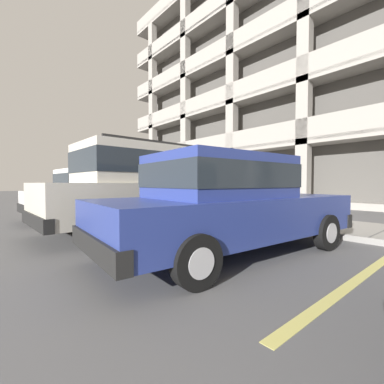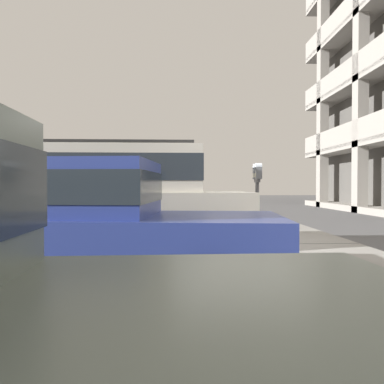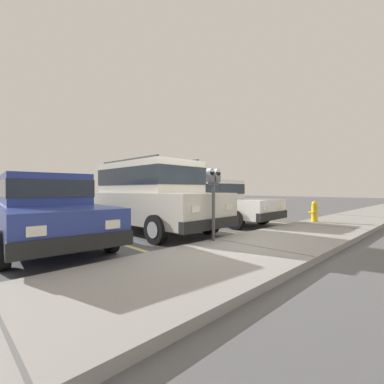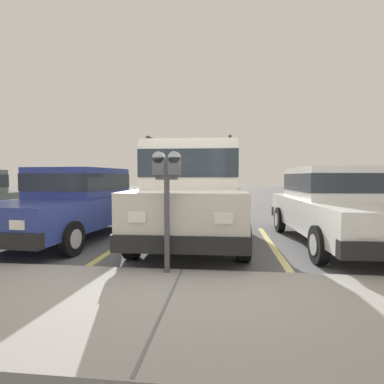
% 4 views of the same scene
% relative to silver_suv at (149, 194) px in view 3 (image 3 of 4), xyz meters
% --- Properties ---
extents(ground_plane, '(80.00, 80.00, 0.10)m').
position_rel_silver_suv_xyz_m(ground_plane, '(-0.07, 2.15, -1.14)').
color(ground_plane, '#565659').
extents(sidewalk, '(40.00, 2.20, 0.12)m').
position_rel_silver_suv_xyz_m(sidewalk, '(-0.07, 3.45, -1.03)').
color(sidewalk, gray).
rests_on(sidewalk, ground_plane).
extents(parking_stall_lines, '(12.01, 4.80, 0.01)m').
position_rel_silver_suv_xyz_m(parking_stall_lines, '(1.41, 0.75, -1.08)').
color(parking_stall_lines, '#DBD16B').
rests_on(parking_stall_lines, ground_plane).
extents(silver_suv, '(2.08, 4.81, 2.03)m').
position_rel_silver_suv_xyz_m(silver_suv, '(0.00, 0.00, 0.00)').
color(silver_suv, beige).
rests_on(silver_suv, ground_plane).
extents(red_sedan, '(1.95, 4.54, 1.54)m').
position_rel_silver_suv_xyz_m(red_sedan, '(-2.85, -0.01, -0.27)').
color(red_sedan, silver).
rests_on(red_sedan, ground_plane).
extents(dark_hatchback, '(2.10, 4.61, 1.54)m').
position_rel_silver_suv_xyz_m(dark_hatchback, '(2.65, -0.06, -0.27)').
color(dark_hatchback, navy).
rests_on(dark_hatchback, ground_plane).
extents(parking_meter_near, '(0.35, 0.12, 1.54)m').
position_rel_silver_suv_xyz_m(parking_meter_near, '(0.10, 2.50, 0.18)').
color(parking_meter_near, '#47474C').
rests_on(parking_meter_near, sidewalk).
extents(fire_hydrant, '(0.30, 0.30, 0.70)m').
position_rel_silver_suv_xyz_m(fire_hydrant, '(-4.81, 2.80, -0.62)').
color(fire_hydrant, gold).
rests_on(fire_hydrant, sidewalk).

